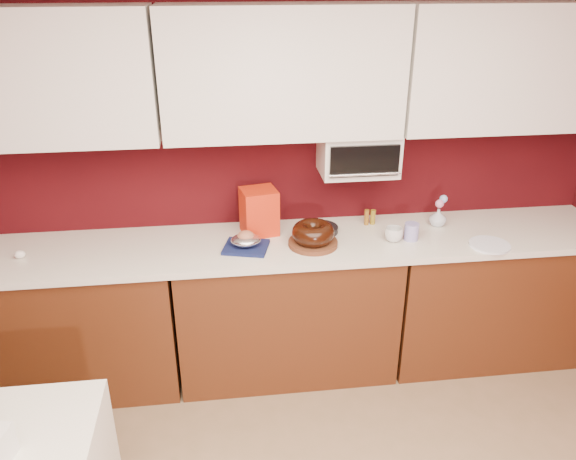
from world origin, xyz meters
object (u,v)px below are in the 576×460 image
(flower_vase, at_px, (438,216))
(coffee_mug, at_px, (394,233))
(toaster_oven, at_px, (358,153))
(foil_ham_nest, at_px, (246,240))
(blue_jar, at_px, (411,232))
(pandoro_box, at_px, (259,211))
(bundt_cake, at_px, (313,233))

(flower_vase, bearing_deg, coffee_mug, -152.18)
(toaster_oven, height_order, coffee_mug, toaster_oven)
(foil_ham_nest, height_order, blue_jar, blue_jar)
(coffee_mug, height_order, blue_jar, coffee_mug)
(pandoro_box, height_order, flower_vase, pandoro_box)
(pandoro_box, xyz_separation_m, blue_jar, (0.89, -0.21, -0.09))
(pandoro_box, distance_m, coffee_mug, 0.81)
(toaster_oven, distance_m, foil_ham_nest, 0.84)
(coffee_mug, height_order, flower_vase, flower_vase)
(bundt_cake, xyz_separation_m, pandoro_box, (-0.29, 0.21, 0.06))
(bundt_cake, bearing_deg, foil_ham_nest, 179.33)
(bundt_cake, xyz_separation_m, blue_jar, (0.59, 0.00, -0.03))
(blue_jar, xyz_separation_m, flower_vase, (0.23, 0.17, 0.01))
(pandoro_box, relative_size, blue_jar, 2.74)
(toaster_oven, distance_m, pandoro_box, 0.68)
(foil_ham_nest, height_order, flower_vase, flower_vase)
(blue_jar, bearing_deg, pandoro_box, 166.80)
(coffee_mug, bearing_deg, foil_ham_nest, 179.41)
(toaster_oven, bearing_deg, bundt_cake, -141.85)
(foil_ham_nest, distance_m, pandoro_box, 0.24)
(bundt_cake, distance_m, flower_vase, 0.84)
(toaster_oven, relative_size, coffee_mug, 4.37)
(pandoro_box, distance_m, blue_jar, 0.91)
(pandoro_box, bearing_deg, flower_vase, -13.10)
(toaster_oven, height_order, bundt_cake, toaster_oven)
(foil_ham_nest, relative_size, pandoro_box, 0.62)
(coffee_mug, distance_m, flower_vase, 0.38)
(pandoro_box, xyz_separation_m, flower_vase, (1.11, -0.04, -0.08))
(blue_jar, bearing_deg, foil_ham_nest, 179.97)
(bundt_cake, xyz_separation_m, coffee_mug, (0.48, -0.00, -0.03))
(pandoro_box, distance_m, flower_vase, 1.12)
(bundt_cake, bearing_deg, flower_vase, 11.97)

